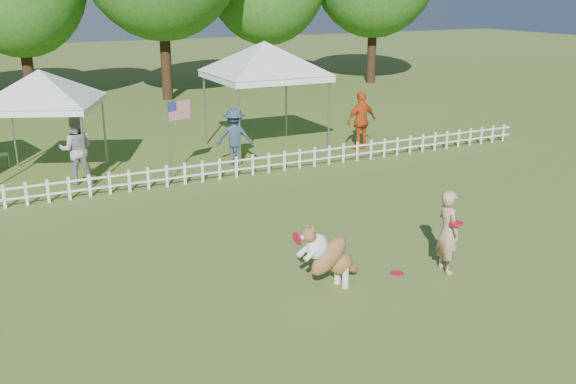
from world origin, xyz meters
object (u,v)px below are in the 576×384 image
(frisbee_on_turf, at_px, (397,273))
(spectator_b, at_px, (235,137))
(spectator_a, at_px, (77,150))
(handler, at_px, (448,232))
(flag_pole, at_px, (169,141))
(dog, at_px, (330,256))
(canopy_tent_left, at_px, (45,126))
(canopy_tent_right, at_px, (265,98))
(spectator_c, at_px, (361,121))

(frisbee_on_turf, distance_m, spectator_b, 8.66)
(frisbee_on_turf, relative_size, spectator_a, 0.13)
(frisbee_on_turf, distance_m, spectator_a, 9.72)
(handler, relative_size, spectator_a, 0.84)
(flag_pole, height_order, spectator_b, flag_pole)
(spectator_a, bearing_deg, frisbee_on_turf, 128.40)
(dog, xyz_separation_m, spectator_a, (-2.76, 8.69, 0.30))
(handler, relative_size, canopy_tent_left, 0.53)
(frisbee_on_turf, distance_m, flag_pole, 8.18)
(handler, height_order, frisbee_on_turf, handler)
(flag_pole, bearing_deg, handler, -93.89)
(frisbee_on_turf, xyz_separation_m, spectator_a, (-4.19, 8.72, 0.92))
(dog, relative_size, spectator_a, 0.68)
(canopy_tent_right, bearing_deg, spectator_a, -168.02)
(handler, height_order, spectator_c, spectator_c)
(canopy_tent_right, xyz_separation_m, spectator_b, (-1.63, -1.35, -0.86))
(canopy_tent_right, xyz_separation_m, spectator_a, (-6.15, -1.25, -0.77))
(canopy_tent_right, distance_m, spectator_c, 3.23)
(frisbee_on_turf, xyz_separation_m, spectator_c, (4.77, 8.55, 0.94))
(handler, height_order, spectator_b, spectator_b)
(canopy_tent_left, bearing_deg, spectator_b, 12.15)
(handler, distance_m, frisbee_on_turf, 1.21)
(spectator_b, relative_size, spectator_c, 0.89)
(canopy_tent_left, bearing_deg, handler, -37.16)
(flag_pole, bearing_deg, canopy_tent_right, 5.86)
(flag_pole, relative_size, spectator_b, 1.29)
(handler, xyz_separation_m, frisbee_on_turf, (-0.88, 0.29, -0.77))
(spectator_a, height_order, spectator_b, spectator_a)
(frisbee_on_turf, height_order, canopy_tent_right, canopy_tent_right)
(canopy_tent_left, height_order, spectator_a, canopy_tent_left)
(flag_pole, height_order, spectator_a, flag_pole)
(dog, distance_m, canopy_tent_left, 10.18)
(dog, height_order, spectator_c, spectator_c)
(spectator_a, bearing_deg, dog, 120.33)
(handler, bearing_deg, frisbee_on_turf, 80.60)
(handler, height_order, flag_pole, flag_pole)
(spectator_c, bearing_deg, spectator_b, -6.90)
(dog, relative_size, frisbee_on_turf, 5.15)
(frisbee_on_turf, height_order, spectator_c, spectator_c)
(spectator_a, bearing_deg, spectator_b, -168.56)
(dog, distance_m, flag_pole, 7.89)
(spectator_c, bearing_deg, frisbee_on_turf, 54.83)
(handler, distance_m, canopy_tent_left, 11.43)
(canopy_tent_right, bearing_deg, canopy_tent_left, -176.28)
(canopy_tent_right, relative_size, spectator_a, 1.83)
(spectator_b, distance_m, spectator_c, 4.43)
(handler, relative_size, dog, 1.24)
(canopy_tent_right, relative_size, spectator_b, 2.00)
(spectator_a, distance_m, spectator_c, 8.96)
(frisbee_on_turf, relative_size, spectator_b, 0.14)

